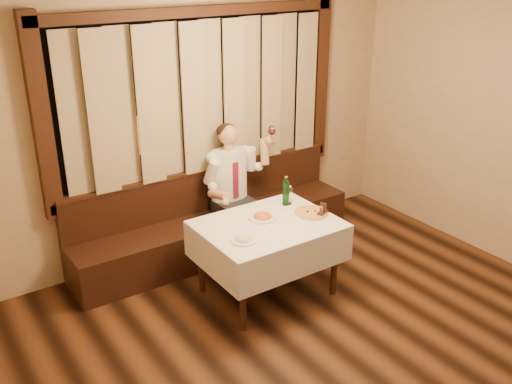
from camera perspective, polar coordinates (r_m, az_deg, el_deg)
room at (r=4.48m, az=6.64°, el=2.06°), size 5.01×6.01×2.81m
banquette at (r=6.28m, az=-4.21°, el=-3.38°), size 3.20×0.61×0.94m
dining_table at (r=5.35m, az=1.20°, el=-4.14°), size 1.27×0.97×0.76m
pizza at (r=5.50m, az=5.55°, el=-2.07°), size 0.33×0.33×0.04m
pasta_red at (r=5.38m, az=0.68°, el=-2.27°), size 0.28×0.28×0.10m
pasta_cream at (r=4.98m, az=-1.24°, el=-4.54°), size 0.24×0.24×0.08m
green_bottle at (r=5.64m, az=3.01°, el=-0.08°), size 0.07×0.07×0.30m
table_wine_glass at (r=5.65m, az=3.27°, el=0.23°), size 0.08×0.08×0.21m
cruet_caddy at (r=5.47m, az=6.70°, el=-1.90°), size 0.13×0.10×0.13m
seated_man at (r=6.09m, az=-2.27°, el=1.17°), size 0.79×0.59×1.43m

